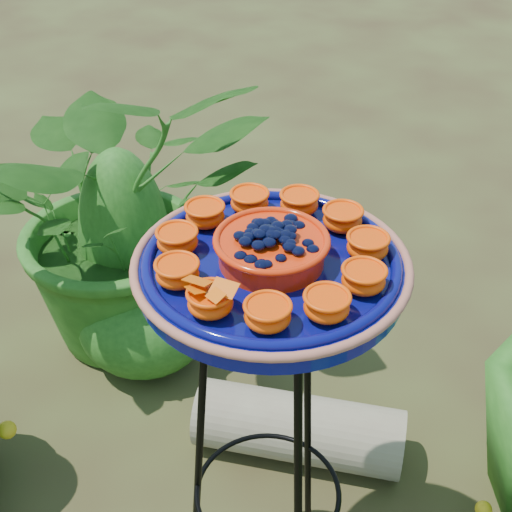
{
  "coord_description": "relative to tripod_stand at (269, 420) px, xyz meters",
  "views": [
    {
      "loc": [
        0.48,
        -1.0,
        1.64
      ],
      "look_at": [
        0.1,
        -0.13,
        0.95
      ],
      "focal_mm": 50.0,
      "sensor_mm": 36.0,
      "label": 1
    }
  ],
  "objects": [
    {
      "name": "driftwood_log",
      "position": [
        -0.06,
        0.37,
        -0.45
      ],
      "size": [
        0.6,
        0.3,
        0.19
      ],
      "primitive_type": "cylinder",
      "rotation": [
        0.0,
        1.57,
        0.19
      ],
      "color": "gray",
      "rests_on": "ground"
    },
    {
      "name": "shrub_back_left",
      "position": [
        -0.76,
        0.65,
        -0.06
      ],
      "size": [
        1.15,
        1.14,
        0.97
      ],
      "primitive_type": "imported",
      "rotation": [
        0.0,
        0.0,
        0.69
      ],
      "color": "#1D4F15",
      "rests_on": "ground"
    },
    {
      "name": "feeder_dish",
      "position": [
        -0.0,
        -0.0,
        0.39
      ],
      "size": [
        0.54,
        0.54,
        0.11
      ],
      "rotation": [
        0.0,
        0.0,
        -0.24
      ],
      "color": "#070A59",
      "rests_on": "tripod_stand"
    },
    {
      "name": "tripod_stand",
      "position": [
        0.0,
        0.0,
        0.0
      ],
      "size": [
        0.39,
        0.39,
        0.89
      ],
      "rotation": [
        0.0,
        0.0,
        -0.24
      ],
      "color": "black",
      "rests_on": "ground"
    }
  ]
}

